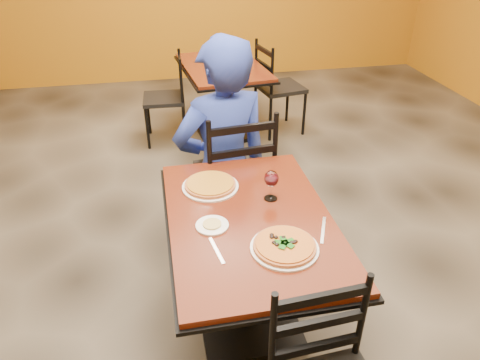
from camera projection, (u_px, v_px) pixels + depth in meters
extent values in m
cube|color=black|center=(233.00, 264.00, 3.01)|extent=(7.00, 8.00, 0.01)
cube|color=#56220D|center=(250.00, 220.00, 2.21)|extent=(0.80, 1.20, 0.03)
cube|color=black|center=(250.00, 224.00, 2.22)|extent=(0.83, 1.23, 0.02)
cylinder|color=black|center=(249.00, 275.00, 2.40)|extent=(0.12, 0.12, 0.66)
cube|color=black|center=(249.00, 319.00, 2.58)|extent=(0.55, 0.55, 0.04)
cube|color=#56220D|center=(223.00, 67.00, 4.38)|extent=(0.85, 1.18, 0.03)
cube|color=black|center=(223.00, 69.00, 4.39)|extent=(0.89, 1.21, 0.02)
cylinder|color=black|center=(223.00, 102.00, 4.57)|extent=(0.11, 0.11, 0.66)
cube|color=black|center=(224.00, 133.00, 4.75)|extent=(0.56, 0.56, 0.04)
imported|color=navy|center=(223.00, 142.00, 2.99)|extent=(0.77, 0.60, 1.44)
cylinder|color=white|center=(284.00, 248.00, 1.99)|extent=(0.31, 0.31, 0.01)
cylinder|color=#9A2D0B|center=(285.00, 245.00, 1.98)|extent=(0.28, 0.28, 0.02)
cylinder|color=white|center=(210.00, 187.00, 2.44)|extent=(0.31, 0.31, 0.01)
cylinder|color=gold|center=(210.00, 184.00, 2.43)|extent=(0.28, 0.28, 0.02)
cylinder|color=white|center=(212.00, 225.00, 2.14)|extent=(0.16, 0.16, 0.01)
cylinder|color=tan|center=(212.00, 224.00, 2.13)|extent=(0.09, 0.09, 0.01)
cube|color=silver|center=(217.00, 250.00, 1.98)|extent=(0.05, 0.19, 0.00)
cube|color=silver|center=(323.00, 230.00, 2.11)|extent=(0.10, 0.20, 0.00)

